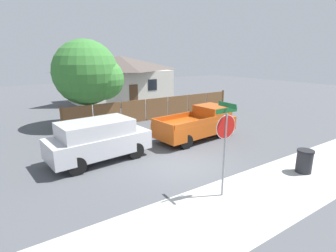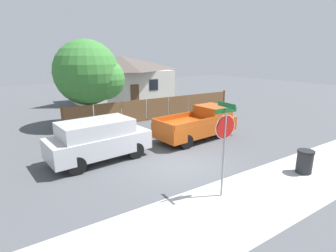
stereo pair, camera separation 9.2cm
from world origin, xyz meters
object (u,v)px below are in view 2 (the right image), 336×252
object	(u,v)px
stop_sign	(225,134)
trash_bin	(305,162)
oak_tree	(90,74)
red_suv	(98,139)
house	(122,78)
orange_pickup	(199,124)

from	to	relation	value
stop_sign	trash_bin	xyz separation A→B (m)	(4.16, -0.54, -1.73)
oak_tree	stop_sign	distance (m)	11.93
red_suv	trash_bin	bearing A→B (deg)	-47.37
house	oak_tree	xyz separation A→B (m)	(-5.78, -8.16, 1.09)
red_suv	stop_sign	distance (m)	6.06
trash_bin	stop_sign	bearing A→B (deg)	172.59
oak_tree	orange_pickup	distance (m)	8.06
oak_tree	stop_sign	size ratio (longest dim) A/B	1.77
oak_tree	stop_sign	xyz separation A→B (m)	(0.61, -11.85, -1.29)
house	orange_pickup	world-z (taller)	house
oak_tree	red_suv	xyz separation A→B (m)	(-1.84, -6.43, -2.48)
orange_pickup	stop_sign	distance (m)	6.61
orange_pickup	trash_bin	bearing A→B (deg)	-89.19
house	oak_tree	world-z (taller)	oak_tree
stop_sign	trash_bin	bearing A→B (deg)	-4.60
red_suv	trash_bin	distance (m)	8.91
house	oak_tree	distance (m)	10.06
trash_bin	house	bearing A→B (deg)	87.16
house	orange_pickup	xyz separation A→B (m)	(-1.66, -14.56, -1.53)
orange_pickup	red_suv	bearing A→B (deg)	174.93
orange_pickup	stop_sign	bearing A→B (deg)	-128.17
house	trash_bin	distance (m)	20.66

